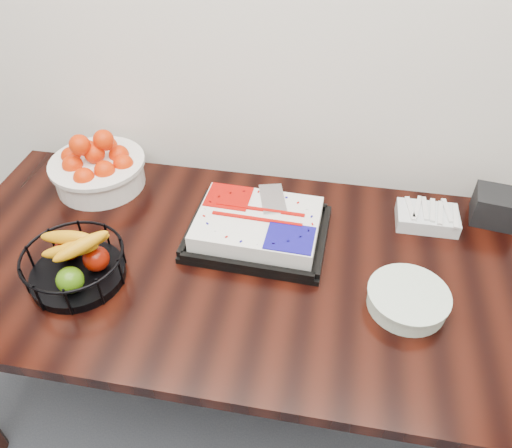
% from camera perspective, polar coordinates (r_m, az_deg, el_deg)
% --- Properties ---
extents(table, '(1.80, 0.90, 0.75)m').
position_cam_1_polar(table, '(1.56, -2.65, -6.45)').
color(table, black).
rests_on(table, ground).
extents(cake_tray, '(0.44, 0.35, 0.09)m').
position_cam_1_polar(cake_tray, '(1.55, 0.21, -0.37)').
color(cake_tray, black).
rests_on(cake_tray, table).
extents(tangerine_bowl, '(0.33, 0.33, 0.21)m').
position_cam_1_polar(tangerine_bowl, '(1.82, -17.71, 6.61)').
color(tangerine_bowl, white).
rests_on(tangerine_bowl, table).
extents(fruit_basket, '(0.29, 0.29, 0.15)m').
position_cam_1_polar(fruit_basket, '(1.50, -20.06, -4.19)').
color(fruit_basket, black).
rests_on(fruit_basket, table).
extents(plate_stack, '(0.22, 0.22, 0.05)m').
position_cam_1_polar(plate_stack, '(1.42, 16.93, -8.25)').
color(plate_stack, white).
rests_on(plate_stack, table).
extents(fork_bag, '(0.19, 0.13, 0.06)m').
position_cam_1_polar(fork_bag, '(1.70, 18.97, 0.74)').
color(fork_bag, silver).
rests_on(fork_bag, table).
extents(napkin_box, '(0.16, 0.14, 0.10)m').
position_cam_1_polar(napkin_box, '(1.79, 25.80, 1.76)').
color(napkin_box, black).
rests_on(napkin_box, table).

